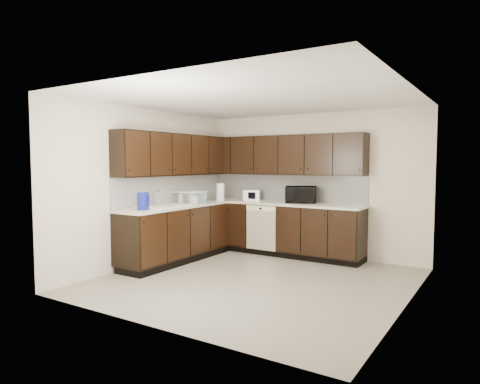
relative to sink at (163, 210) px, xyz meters
The scene contains 20 objects.
floor 1.90m from the sink, ahead, with size 4.00×4.00×0.00m, color gray.
ceiling 2.33m from the sink, ahead, with size 4.00×4.00×0.00m, color white.
wall_back 2.65m from the sink, 50.13° to the left, with size 4.00×0.02×2.50m, color beige.
wall_left 0.49m from the sink, behind, with size 0.02×4.00×2.50m, color beige.
wall_right 3.70m from the sink, ahead, with size 0.02×4.00×2.50m, color beige.
wall_front 2.63m from the sink, 49.77° to the right, with size 4.00×0.02×2.50m, color beige.
lower_cabinets 1.39m from the sink, 58.99° to the left, with size 3.00×2.80×0.90m.
countertop 1.31m from the sink, 59.01° to the left, with size 3.03×2.83×0.04m.
backsplash 1.44m from the sink, 70.83° to the left, with size 3.00×2.80×0.48m.
upper_cabinets 1.61m from the sink, 64.56° to the left, with size 3.00×2.80×0.70m.
dishwasher 1.76m from the sink, 55.40° to the left, with size 0.58×0.04×0.78m.
sink is the anchor object (origin of this frame).
microwave 2.38m from the sink, 48.30° to the left, with size 0.52×0.35×0.29m, color black.
soap_bottle_a 0.62m from the sink, 74.07° to the left, with size 0.09×0.10×0.21m, color gray.
soap_bottle_b 0.57m from the sink, 98.79° to the left, with size 0.09×0.09×0.23m, color gray.
toaster_oven 1.88m from the sink, 71.54° to the left, with size 0.30×0.23×0.19m, color #B7B7B9.
storage_bin 0.71m from the sink, 92.73° to the left, with size 0.50×0.37×0.20m, color white.
blue_pitcher 0.51m from the sink, 85.32° to the right, with size 0.17×0.17×0.26m, color #11169D.
teal_tumbler 0.83m from the sink, 79.26° to the left, with size 0.08×0.08×0.19m, color #0B727C.
paper_towel_roll 1.39m from the sink, 83.32° to the left, with size 0.14×0.14×0.32m, color white.
Camera 1 is at (2.95, -5.05, 1.65)m, focal length 32.00 mm.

